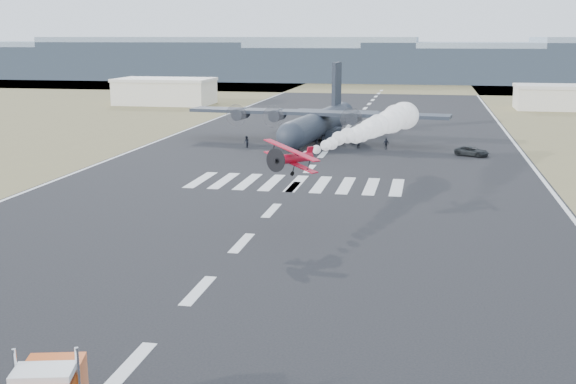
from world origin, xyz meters
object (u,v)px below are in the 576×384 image
(crew_b, at_px, (316,141))
(crew_e, at_px, (342,139))
(transport_aircraft, at_px, (319,121))
(crew_h, at_px, (246,142))
(aerobatic_biplane, at_px, (293,158))
(crew_c, at_px, (353,139))
(crew_g, at_px, (323,140))
(crew_d, at_px, (386,144))
(hangar_right, at_px, (559,97))
(hangar_left, at_px, (165,91))
(support_vehicle, at_px, (472,151))
(crew_a, at_px, (341,139))
(crew_f, at_px, (359,143))

(crew_b, xyz_separation_m, crew_e, (3.70, 3.92, -0.05))
(transport_aircraft, bearing_deg, crew_h, -129.02)
(aerobatic_biplane, relative_size, crew_b, 3.15)
(crew_c, xyz_separation_m, crew_g, (-4.88, -1.58, 0.01))
(crew_d, bearing_deg, hangar_right, 32.93)
(aerobatic_biplane, xyz_separation_m, crew_e, (-1.93, 53.78, -5.71))
(hangar_left, height_order, transport_aircraft, transport_aircraft)
(support_vehicle, bearing_deg, transport_aircraft, 89.86)
(hangar_left, bearing_deg, hangar_right, 2.92)
(hangar_right, xyz_separation_m, crew_e, (-44.54, -66.66, -2.13))
(crew_a, height_order, crew_h, crew_h)
(transport_aircraft, height_order, crew_d, transport_aircraft)
(hangar_right, height_order, crew_b, hangar_right)
(crew_e, xyz_separation_m, crew_g, (-2.90, -1.65, -0.04))
(aerobatic_biplane, distance_m, crew_f, 50.19)
(hangar_left, xyz_separation_m, crew_h, (39.10, -68.46, -2.47))
(support_vehicle, distance_m, crew_f, 17.73)
(aerobatic_biplane, xyz_separation_m, crew_h, (-16.29, 46.98, -5.66))
(crew_b, height_order, crew_g, crew_b)
(crew_c, bearing_deg, crew_d, -65.77)
(aerobatic_biplane, bearing_deg, crew_f, 102.40)
(hangar_left, bearing_deg, aerobatic_biplane, -64.37)
(support_vehicle, relative_size, crew_g, 2.97)
(aerobatic_biplane, distance_m, crew_g, 52.67)
(crew_b, xyz_separation_m, crew_f, (6.90, -0.02, -0.13))
(support_vehicle, relative_size, crew_c, 3.02)
(crew_f, height_order, crew_g, crew_g)
(aerobatic_biplane, xyz_separation_m, crew_g, (-4.83, 52.13, -5.76))
(crew_b, bearing_deg, crew_h, -98.88)
(support_vehicle, height_order, crew_g, crew_g)
(crew_c, xyz_separation_m, crew_d, (5.53, -4.15, 0.04))
(crew_e, bearing_deg, transport_aircraft, -142.11)
(hangar_right, bearing_deg, transport_aircraft, -127.54)
(crew_b, bearing_deg, crew_e, 112.72)
(aerobatic_biplane, height_order, support_vehicle, aerobatic_biplane)
(hangar_left, bearing_deg, support_vehicle, -43.48)
(crew_e, height_order, crew_g, crew_e)
(hangar_left, xyz_separation_m, aerobatic_biplane, (55.39, -115.44, 3.19))
(crew_b, bearing_deg, aerobatic_biplane, -17.51)
(crew_b, bearing_deg, crew_c, 100.21)
(crew_a, distance_m, crew_h, 15.61)
(transport_aircraft, height_order, crew_f, transport_aircraft)
(crew_f, bearing_deg, crew_a, 80.65)
(crew_e, distance_m, crew_g, 3.33)
(hangar_left, relative_size, crew_b, 13.20)
(crew_b, bearing_deg, crew_f, 65.88)
(crew_f, bearing_deg, crew_d, -58.85)
(transport_aircraft, bearing_deg, hangar_right, 58.84)
(crew_f, bearing_deg, crew_e, 73.88)
(aerobatic_biplane, bearing_deg, transport_aircraft, 109.99)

